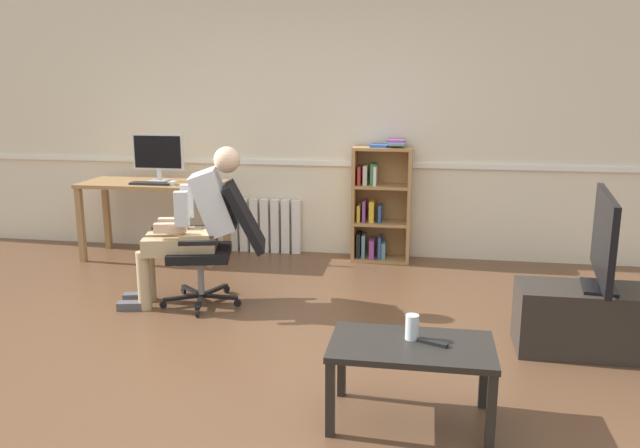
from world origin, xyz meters
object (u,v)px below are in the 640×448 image
Objects in this scene: radiator at (260,225)px; office_chair at (220,239)px; keyboard at (151,183)px; person_seated at (194,222)px; tv_screen at (604,240)px; coffee_table at (411,354)px; tv_stand at (595,321)px; computer_desk at (153,193)px; drinking_glass at (412,327)px; imac_monitor at (158,154)px; bookshelf at (379,205)px; computer_mouse at (172,183)px; spare_remote at (433,343)px.

office_chair reaches higher than radiator.
person_seated is at bearing -52.48° from keyboard.
tv_screen is at bearing -36.52° from radiator.
radiator reaches higher than coffee_table.
tv_stand is at bearing 67.42° from person_seated.
drinking_glass is at bearing -45.85° from computer_desk.
radiator is (0.92, 0.31, -0.75)m from imac_monitor.
imac_monitor is at bearing -160.80° from person_seated.
radiator is 0.94× the size of tv_screen.
bookshelf is at bearing 128.86° from office_chair.
tv_stand is 1.56m from coffee_table.
computer_mouse is 0.67× the size of spare_remote.
tv_screen reaches higher than tv_stand.
keyboard is 4.01m from tv_stand.
spare_remote is at bearing -46.72° from computer_mouse.
computer_desk is 9.13× the size of spare_remote.
imac_monitor is 0.61× the size of radiator.
computer_mouse is 0.77× the size of drinking_glass.
imac_monitor reaches higher than office_chair.
computer_desk is 4.07m from tv_screen.
imac_monitor is 0.38m from computer_mouse.
computer_mouse is at bearing -113.56° from spare_remote.
bookshelf is (2.14, 0.21, -0.47)m from imac_monitor.
keyboard is (0.05, -0.14, 0.12)m from computer_desk.
keyboard reaches higher than computer_desk.
keyboard is at bearing -174.40° from computer_mouse.
computer_mouse reaches higher than drinking_glass.
computer_mouse reaches higher than tv_stand.
imac_monitor is 5.16× the size of computer_mouse.
keyboard reaches higher than coffee_table.
person_seated reaches higher than tv_stand.
tv_screen is at bearing -22.44° from keyboard.
spare_remote is at bearing 5.83° from coffee_table.
coffee_table is (2.53, -2.57, -0.40)m from keyboard.
coffee_table is at bearing -82.41° from bookshelf.
coffee_table is (-1.14, -1.05, -0.38)m from tv_screen.
computer_desk is at bearing 74.17° from tv_screen.
coffee_table is at bearing -47.68° from imac_monitor.
keyboard reaches higher than drinking_glass.
bookshelf is 0.95× the size of person_seated.
tv_stand is 1.08× the size of tv_screen.
spare_remote is (1.62, -1.53, -0.09)m from office_chair.
keyboard is 0.21m from computer_mouse.
imac_monitor is at bearing -154.15° from office_chair.
radiator is at bearing 61.65° from tv_screen.
coffee_table is at bearing -48.11° from computer_mouse.
office_chair is at bearing -50.48° from imac_monitor.
imac_monitor is 0.44× the size of bookshelf.
spare_remote reaches higher than coffee_table.
keyboard is 3.97m from tv_screen.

